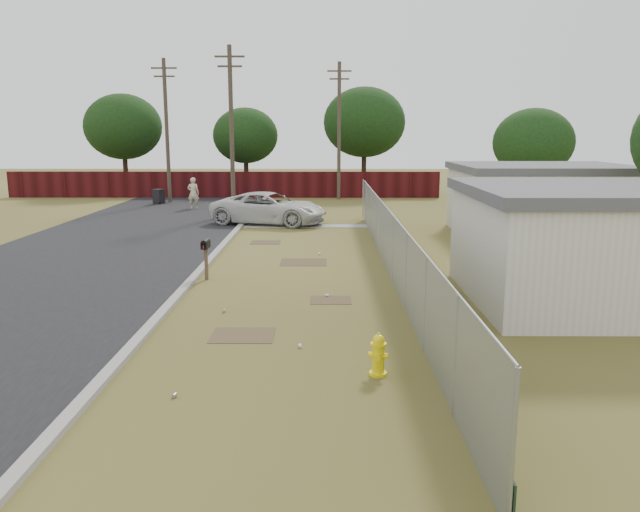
{
  "coord_description": "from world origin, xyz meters",
  "views": [
    {
      "loc": [
        1.02,
        -18.31,
        4.46
      ],
      "look_at": [
        0.91,
        -1.39,
        1.1
      ],
      "focal_mm": 35.0,
      "sensor_mm": 36.0,
      "label": 1
    }
  ],
  "objects_px": {
    "fire_hydrant": "(378,356)",
    "trash_bin": "(159,196)",
    "mailbox": "(206,248)",
    "pedestrian": "(193,193)",
    "pickup_truck": "(269,208)"
  },
  "relations": [
    {
      "from": "fire_hydrant",
      "to": "trash_bin",
      "type": "height_order",
      "value": "trash_bin"
    },
    {
      "from": "mailbox",
      "to": "pedestrian",
      "type": "bearing_deg",
      "value": 102.84
    },
    {
      "from": "mailbox",
      "to": "trash_bin",
      "type": "distance_m",
      "value": 21.78
    },
    {
      "from": "pedestrian",
      "to": "trash_bin",
      "type": "bearing_deg",
      "value": -42.34
    },
    {
      "from": "pickup_truck",
      "to": "pedestrian",
      "type": "relative_size",
      "value": 3.04
    },
    {
      "from": "pickup_truck",
      "to": "pedestrian",
      "type": "xyz_separation_m",
      "value": [
        -5.03,
        6.17,
        0.14
      ]
    },
    {
      "from": "fire_hydrant",
      "to": "trash_bin",
      "type": "xyz_separation_m",
      "value": [
        -11.51,
        28.34,
        0.09
      ]
    },
    {
      "from": "fire_hydrant",
      "to": "pedestrian",
      "type": "xyz_separation_m",
      "value": [
        -8.76,
        25.8,
        0.54
      ]
    },
    {
      "from": "fire_hydrant",
      "to": "pedestrian",
      "type": "height_order",
      "value": "pedestrian"
    },
    {
      "from": "pickup_truck",
      "to": "trash_bin",
      "type": "distance_m",
      "value": 11.68
    },
    {
      "from": "fire_hydrant",
      "to": "trash_bin",
      "type": "bearing_deg",
      "value": 112.11
    },
    {
      "from": "trash_bin",
      "to": "pickup_truck",
      "type": "bearing_deg",
      "value": -48.25
    },
    {
      "from": "mailbox",
      "to": "pickup_truck",
      "type": "distance_m",
      "value": 11.98
    },
    {
      "from": "mailbox",
      "to": "trash_bin",
      "type": "xyz_separation_m",
      "value": [
        -6.88,
        20.66,
        -0.52
      ]
    },
    {
      "from": "mailbox",
      "to": "pickup_truck",
      "type": "height_order",
      "value": "pickup_truck"
    }
  ]
}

